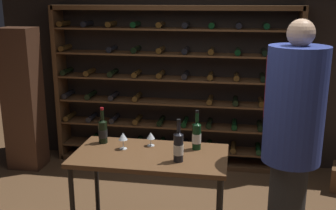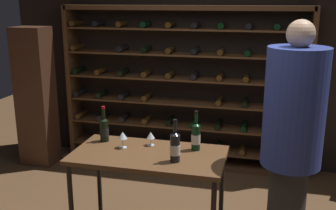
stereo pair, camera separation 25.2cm
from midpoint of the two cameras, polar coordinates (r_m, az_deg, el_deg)
name	(u,v)px [view 2 (the right image)]	position (r m, az deg, el deg)	size (l,w,h in m)	color
back_wall	(211,65)	(5.40, 7.50, 5.65)	(5.59, 0.10, 2.71)	black
wine_rack	(184,88)	(5.30, 3.61, 2.40)	(3.24, 0.32, 2.14)	brown
tasting_table	(149,163)	(3.53, -0.71, -8.30)	(1.33, 0.70, 0.92)	brown
person_guest_plum_blouse	(292,135)	(3.44, 19.40, -4.16)	(0.49, 0.49, 2.08)	#2E2E2E
display_cabinet	(36,97)	(5.61, -17.21, 1.07)	(0.44, 0.36, 1.87)	#4C2D1E
wine_bottle_amber_reserve	(104,129)	(3.77, -7.25, -3.47)	(0.08, 0.08, 0.34)	black
wine_bottle_gold_foil	(175,147)	(3.28, 3.23, -5.99)	(0.08, 0.08, 0.36)	black
wine_bottle_black_capsule	(196,136)	(3.54, 6.06, -4.48)	(0.08, 0.08, 0.36)	black
wine_glass_stemmed_left	(123,136)	(3.59, -4.52, -4.47)	(0.08, 0.08, 0.15)	silver
wine_glass_stemmed_right	(151,136)	(3.64, -0.51, -4.47)	(0.07, 0.07, 0.13)	silver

